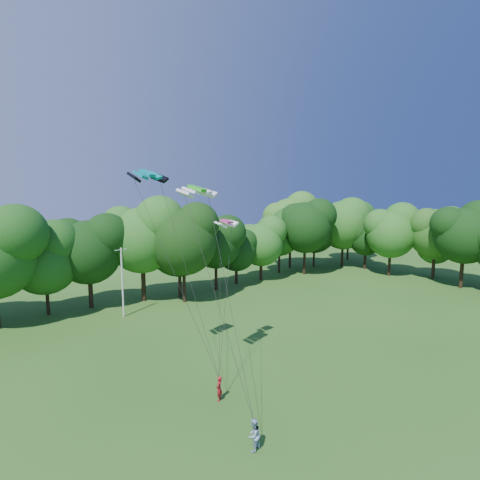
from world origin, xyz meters
TOP-DOWN VIEW (x-y plane):
  - utility_pole at (-1.49, 32.00)m, footprint 1.50×0.56m
  - kite_flyer_left at (-2.45, 11.67)m, footprint 0.72×0.70m
  - kite_flyer_right at (-3.72, 6.50)m, footprint 1.00×0.85m
  - kite_teal at (-4.45, 17.68)m, footprint 3.06×1.93m
  - kite_green at (-2.47, 14.13)m, footprint 3.11×2.08m
  - kite_pink at (1.28, 16.02)m, footprint 2.04×1.25m
  - tree_back_center at (6.62, 32.79)m, footprint 9.09×9.09m
  - tree_back_east at (32.23, 39.85)m, footprint 9.88×9.88m
  - tree_flank_east at (43.78, 19.67)m, footprint 8.48×8.48m

SIDE VIEW (x-z plane):
  - kite_flyer_left at x=-2.45m, z-range 0.00..1.66m
  - kite_flyer_right at x=-3.72m, z-range 0.00..1.79m
  - utility_pole at x=-1.49m, z-range 0.12..7.89m
  - tree_flank_east at x=43.78m, z-range 1.53..13.87m
  - tree_back_center at x=6.62m, z-range 1.65..14.87m
  - tree_back_east at x=32.23m, z-range 1.79..16.16m
  - kite_pink at x=1.28m, z-range 11.42..11.74m
  - kite_green at x=-2.47m, z-range 13.86..14.36m
  - kite_teal at x=-4.45m, z-range 14.91..15.51m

